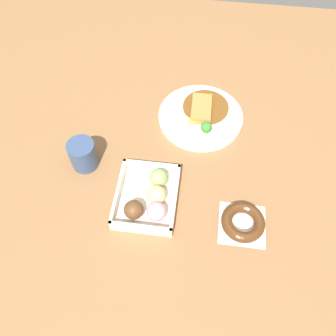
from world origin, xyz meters
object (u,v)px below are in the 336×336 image
donut_box (149,198)px  coffee_mug (83,155)px  curry_plate (201,116)px  chocolate_ring_donut (243,222)px

donut_box → coffee_mug: size_ratio=2.24×
curry_plate → chocolate_ring_donut: bearing=-158.9°
curry_plate → chocolate_ring_donut: curry_plate is taller
chocolate_ring_donut → coffee_mug: (0.14, 0.45, 0.03)m
curry_plate → coffee_mug: bearing=123.9°
chocolate_ring_donut → coffee_mug: size_ratio=1.38×
curry_plate → coffee_mug: (-0.21, 0.32, 0.03)m
coffee_mug → donut_box: bearing=-116.8°
curry_plate → coffee_mug: size_ratio=3.00×
curry_plate → donut_box: (-0.32, 0.11, 0.01)m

